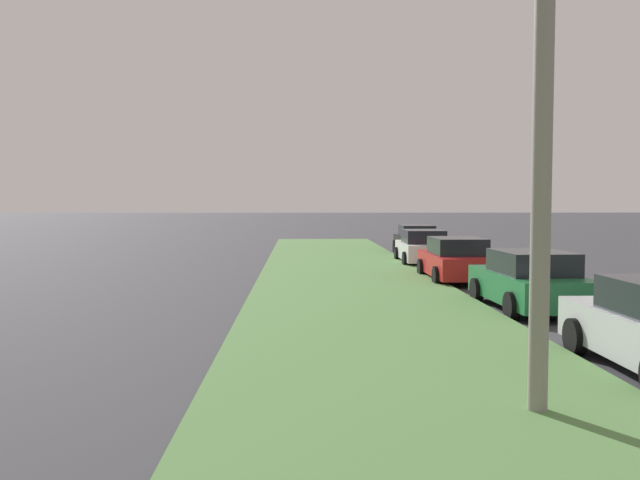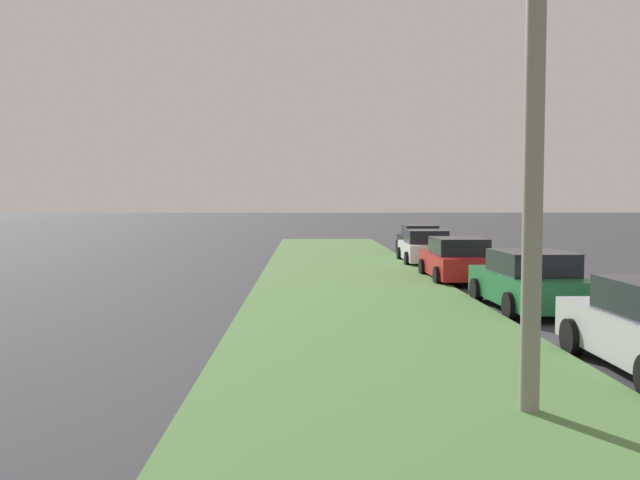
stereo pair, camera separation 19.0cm
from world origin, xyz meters
The scene contains 6 objects.
grass_median centered at (10.00, 6.85, 0.06)m, with size 60.00×6.00×0.12m, color #517F42.
parked_car_green centered at (10.84, 2.82, 0.72)m, with size 4.35×2.12×1.47m.
parked_car_red centered at (16.80, 3.24, 0.72)m, with size 4.30×2.02×1.47m.
parked_car_white centered at (22.88, 3.24, 0.72)m, with size 4.34×2.09×1.47m.
parked_car_black centered at (28.44, 2.54, 0.72)m, with size 4.34×2.11×1.47m.
streetlight centered at (2.68, 5.20, 4.39)m, with size 0.54×2.88×7.50m.
Camera 1 is at (-5.38, 8.48, 2.68)m, focal length 37.76 mm.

